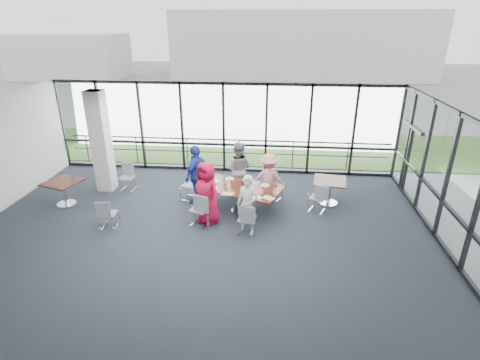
# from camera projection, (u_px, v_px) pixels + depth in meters

# --- Properties ---
(floor) EXTENTS (12.00, 10.00, 0.02)m
(floor) POSITION_uv_depth(u_px,v_px,m) (197.00, 244.00, 9.26)
(floor) COLOR #1F2730
(floor) RESTS_ON ground
(ceiling) EXTENTS (12.00, 10.00, 0.04)m
(ceiling) POSITION_uv_depth(u_px,v_px,m) (191.00, 117.00, 8.00)
(ceiling) COLOR silver
(ceiling) RESTS_ON ground
(curtain_wall_back) EXTENTS (12.00, 0.10, 3.20)m
(curtain_wall_back) POSITION_uv_depth(u_px,v_px,m) (224.00, 128.00, 13.21)
(curtain_wall_back) COLOR white
(curtain_wall_back) RESTS_ON ground
(curtain_wall_right) EXTENTS (0.10, 10.00, 3.20)m
(curtain_wall_right) POSITION_uv_depth(u_px,v_px,m) (467.00, 196.00, 8.10)
(curtain_wall_right) COLOR white
(curtain_wall_right) RESTS_ON ground
(exit_door) EXTENTS (0.12, 1.60, 2.10)m
(exit_door) POSITION_uv_depth(u_px,v_px,m) (408.00, 160.00, 11.75)
(exit_door) COLOR black
(exit_door) RESTS_ON ground
(structural_column) EXTENTS (0.50, 0.50, 3.20)m
(structural_column) POSITION_uv_depth(u_px,v_px,m) (101.00, 142.00, 11.70)
(structural_column) COLOR white
(structural_column) RESTS_ON ground
(apron) EXTENTS (80.00, 70.00, 0.02)m
(apron) POSITION_uv_depth(u_px,v_px,m) (238.00, 134.00, 18.42)
(apron) COLOR slate
(apron) RESTS_ON ground
(grass_strip) EXTENTS (80.00, 5.00, 0.01)m
(grass_strip) POSITION_uv_depth(u_px,v_px,m) (234.00, 145.00, 16.58)
(grass_strip) COLOR #325B24
(grass_strip) RESTS_ON ground
(hangar_main) EXTENTS (24.00, 10.00, 6.00)m
(hangar_main) POSITION_uv_depth(u_px,v_px,m) (301.00, 44.00, 37.04)
(hangar_main) COLOR silver
(hangar_main) RESTS_ON ground
(hangar_aux) EXTENTS (10.00, 6.00, 4.00)m
(hangar_aux) POSITION_uv_depth(u_px,v_px,m) (70.00, 56.00, 35.72)
(hangar_aux) COLOR silver
(hangar_aux) RESTS_ON ground
(guard_rail) EXTENTS (12.00, 0.06, 0.06)m
(guard_rail) POSITION_uv_depth(u_px,v_px,m) (226.00, 152.00, 14.19)
(guard_rail) COLOR #2D2D33
(guard_rail) RESTS_ON ground
(main_table) EXTENTS (2.52, 1.91, 0.75)m
(main_table) POSITION_uv_depth(u_px,v_px,m) (241.00, 191.00, 10.63)
(main_table) COLOR #390D0B
(main_table) RESTS_ON ground
(side_table_left) EXTENTS (1.17, 1.17, 0.75)m
(side_table_left) POSITION_uv_depth(u_px,v_px,m) (63.00, 185.00, 11.02)
(side_table_left) COLOR #390D0B
(side_table_left) RESTS_ON ground
(side_table_right) EXTENTS (1.04, 1.04, 0.75)m
(side_table_right) POSITION_uv_depth(u_px,v_px,m) (330.00, 184.00, 11.09)
(side_table_right) COLOR #390D0B
(side_table_right) RESTS_ON ground
(diner_near_left) EXTENTS (1.02, 0.93, 1.75)m
(diner_near_left) POSITION_uv_depth(u_px,v_px,m) (207.00, 193.00, 9.93)
(diner_near_left) COLOR #BD0E36
(diner_near_left) RESTS_ON ground
(diner_near_right) EXTENTS (0.69, 0.61, 1.59)m
(diner_near_right) POSITION_uv_depth(u_px,v_px,m) (247.00, 205.00, 9.46)
(diner_near_right) COLOR beige
(diner_near_right) RESTS_ON ground
(diner_far_left) EXTENTS (0.91, 0.63, 1.74)m
(diner_far_left) POSITION_uv_depth(u_px,v_px,m) (238.00, 169.00, 11.56)
(diner_far_left) COLOR gray
(diner_far_left) RESTS_ON ground
(diner_far_right) EXTENTS (1.04, 0.62, 1.54)m
(diner_far_right) POSITION_uv_depth(u_px,v_px,m) (269.00, 178.00, 11.13)
(diner_far_right) COLOR pink
(diner_far_right) RESTS_ON ground
(diner_end) EXTENTS (0.93, 1.20, 1.80)m
(diner_end) POSITION_uv_depth(u_px,v_px,m) (197.00, 174.00, 11.07)
(diner_end) COLOR #2337A2
(diner_end) RESTS_ON ground
(chair_main_nl) EXTENTS (0.59, 0.59, 0.93)m
(chair_main_nl) POSITION_uv_depth(u_px,v_px,m) (200.00, 209.00, 9.96)
(chair_main_nl) COLOR gray
(chair_main_nl) RESTS_ON ground
(chair_main_nr) EXTENTS (0.48, 0.48, 0.84)m
(chair_main_nr) POSITION_uv_depth(u_px,v_px,m) (247.00, 219.00, 9.56)
(chair_main_nr) COLOR gray
(chair_main_nr) RESTS_ON ground
(chair_main_fl) EXTENTS (0.58, 0.58, 0.98)m
(chair_main_fl) POSITION_uv_depth(u_px,v_px,m) (239.00, 177.00, 11.92)
(chair_main_fl) COLOR gray
(chair_main_fl) RESTS_ON ground
(chair_main_fr) EXTENTS (0.57, 0.57, 0.86)m
(chair_main_fr) POSITION_uv_depth(u_px,v_px,m) (274.00, 186.00, 11.45)
(chair_main_fr) COLOR gray
(chair_main_fr) RESTS_ON ground
(chair_main_end) EXTENTS (0.59, 0.59, 0.96)m
(chair_main_end) POSITION_uv_depth(u_px,v_px,m) (191.00, 185.00, 11.40)
(chair_main_end) COLOR gray
(chair_main_end) RESTS_ON ground
(chair_spare_la) EXTENTS (0.45, 0.45, 0.81)m
(chair_spare_la) POSITION_uv_depth(u_px,v_px,m) (108.00, 214.00, 9.85)
(chair_spare_la) COLOR gray
(chair_spare_la) RESTS_ON ground
(chair_spare_lb) EXTENTS (0.44, 0.44, 0.85)m
(chair_spare_lb) POSITION_uv_depth(u_px,v_px,m) (127.00, 178.00, 12.08)
(chair_spare_lb) COLOR gray
(chair_spare_lb) RESTS_ON ground
(chair_spare_r) EXTENTS (0.54, 0.54, 0.84)m
(chair_spare_r) POSITION_uv_depth(u_px,v_px,m) (318.00, 198.00, 10.71)
(chair_spare_r) COLOR gray
(chair_spare_r) RESTS_ON ground
(plate_nl) EXTENTS (0.27, 0.27, 0.01)m
(plate_nl) POSITION_uv_depth(u_px,v_px,m) (213.00, 188.00, 10.49)
(plate_nl) COLOR white
(plate_nl) RESTS_ON main_table
(plate_nr) EXTENTS (0.24, 0.24, 0.01)m
(plate_nr) POSITION_uv_depth(u_px,v_px,m) (257.00, 198.00, 9.94)
(plate_nr) COLOR white
(plate_nr) RESTS_ON main_table
(plate_fl) EXTENTS (0.25, 0.25, 0.01)m
(plate_fl) POSITION_uv_depth(u_px,v_px,m) (230.00, 179.00, 11.14)
(plate_fl) COLOR white
(plate_fl) RESTS_ON main_table
(plate_fr) EXTENTS (0.26, 0.26, 0.01)m
(plate_fr) POSITION_uv_depth(u_px,v_px,m) (265.00, 185.00, 10.70)
(plate_fr) COLOR white
(plate_fr) RESTS_ON main_table
(plate_end) EXTENTS (0.29, 0.29, 0.01)m
(plate_end) POSITION_uv_depth(u_px,v_px,m) (214.00, 181.00, 10.97)
(plate_end) COLOR white
(plate_end) RESTS_ON main_table
(tumbler_a) EXTENTS (0.07, 0.07, 0.13)m
(tumbler_a) POSITION_uv_depth(u_px,v_px,m) (226.00, 187.00, 10.45)
(tumbler_a) COLOR white
(tumbler_a) RESTS_ON main_table
(tumbler_b) EXTENTS (0.07, 0.07, 0.13)m
(tumbler_b) POSITION_uv_depth(u_px,v_px,m) (251.00, 190.00, 10.26)
(tumbler_b) COLOR white
(tumbler_b) RESTS_ON main_table
(tumbler_c) EXTENTS (0.07, 0.07, 0.14)m
(tumbler_c) POSITION_uv_depth(u_px,v_px,m) (246.00, 182.00, 10.79)
(tumbler_c) COLOR white
(tumbler_c) RESTS_ON main_table
(tumbler_d) EXTENTS (0.07, 0.07, 0.13)m
(tumbler_d) POSITION_uv_depth(u_px,v_px,m) (213.00, 183.00, 10.71)
(tumbler_d) COLOR white
(tumbler_d) RESTS_ON main_table
(menu_a) EXTENTS (0.34, 0.27, 0.00)m
(menu_a) POSITION_uv_depth(u_px,v_px,m) (227.00, 194.00, 10.18)
(menu_a) COLOR silver
(menu_a) RESTS_ON main_table
(menu_b) EXTENTS (0.40, 0.37, 0.00)m
(menu_b) POSITION_uv_depth(u_px,v_px,m) (269.00, 198.00, 9.94)
(menu_b) COLOR silver
(menu_b) RESTS_ON main_table
(menu_c) EXTENTS (0.33, 0.28, 0.00)m
(menu_c) POSITION_uv_depth(u_px,v_px,m) (255.00, 182.00, 10.90)
(menu_c) COLOR silver
(menu_c) RESTS_ON main_table
(condiment_caddy) EXTENTS (0.10, 0.07, 0.04)m
(condiment_caddy) POSITION_uv_depth(u_px,v_px,m) (244.00, 187.00, 10.54)
(condiment_caddy) COLOR black
(condiment_caddy) RESTS_ON main_table
(ketchup_bottle) EXTENTS (0.06, 0.06, 0.18)m
(ketchup_bottle) POSITION_uv_depth(u_px,v_px,m) (242.00, 183.00, 10.66)
(ketchup_bottle) COLOR maroon
(ketchup_bottle) RESTS_ON main_table
(green_bottle) EXTENTS (0.05, 0.05, 0.20)m
(green_bottle) POSITION_uv_depth(u_px,v_px,m) (244.00, 183.00, 10.63)
(green_bottle) COLOR #166B34
(green_bottle) RESTS_ON main_table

